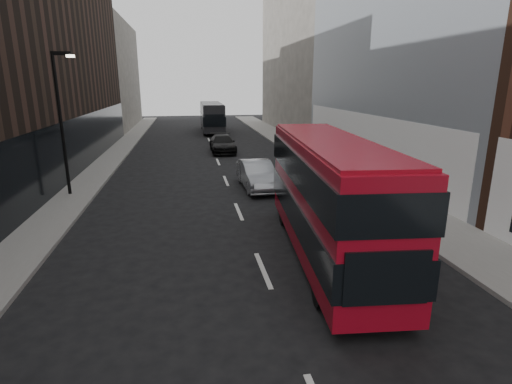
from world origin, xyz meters
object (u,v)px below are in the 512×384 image
grey_bus (212,116)px  car_c (222,144)px  car_a (331,206)px  car_b (257,175)px  street_lamp (62,115)px  red_bus (328,193)px

grey_bus → car_c: grey_bus is taller
grey_bus → car_a: size_ratio=2.67×
grey_bus → car_b: bearing=-88.0°
car_a → car_c: (-2.94, 18.31, 0.05)m
car_b → car_c: (-0.82, 12.31, -0.04)m
street_lamp → red_bus: 14.16m
grey_bus → car_a: grey_bus is taller
car_a → car_c: 18.54m
red_bus → car_b: 9.40m
street_lamp → car_c: (8.95, 12.31, -3.46)m
red_bus → grey_bus: (-1.51, 36.25, -0.41)m
car_c → car_a: bearing=-81.1°
street_lamp → grey_bus: street_lamp is taller
car_a → car_c: bearing=102.2°
red_bus → car_a: size_ratio=2.56×
red_bus → car_b: red_bus is taller
car_a → grey_bus: bearing=98.1°
red_bus → grey_bus: 36.29m
grey_bus → car_a: 33.14m
car_a → car_c: car_c is taller
red_bus → street_lamp: bearing=143.7°
car_a → car_b: size_ratio=0.85×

